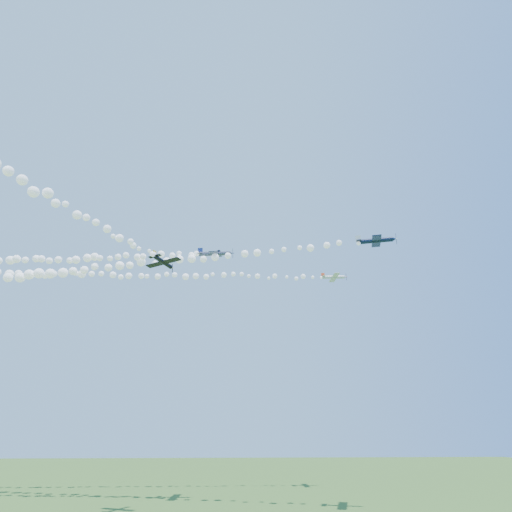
{
  "coord_description": "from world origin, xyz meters",
  "views": [
    {
      "loc": [
        0.06,
        -87.69,
        13.06
      ],
      "look_at": [
        4.41,
        -5.36,
        46.13
      ],
      "focal_mm": 30.0,
      "sensor_mm": 36.0,
      "label": 1
    }
  ],
  "objects_px": {
    "plane_navy": "(376,241)",
    "plane_black": "(163,262)",
    "plane_grey": "(216,254)",
    "plane_white": "(334,277)"
  },
  "relations": [
    {
      "from": "plane_white",
      "to": "plane_navy",
      "type": "bearing_deg",
      "value": -86.63
    },
    {
      "from": "plane_white",
      "to": "plane_grey",
      "type": "height_order",
      "value": "plane_white"
    },
    {
      "from": "plane_white",
      "to": "plane_black",
      "type": "bearing_deg",
      "value": -143.62
    },
    {
      "from": "plane_navy",
      "to": "plane_grey",
      "type": "bearing_deg",
      "value": 177.18
    },
    {
      "from": "plane_white",
      "to": "plane_grey",
      "type": "distance_m",
      "value": 33.98
    },
    {
      "from": "plane_grey",
      "to": "plane_black",
      "type": "bearing_deg",
      "value": -121.24
    },
    {
      "from": "plane_white",
      "to": "plane_grey",
      "type": "relative_size",
      "value": 0.86
    },
    {
      "from": "plane_navy",
      "to": "plane_black",
      "type": "relative_size",
      "value": 1.23
    },
    {
      "from": "plane_white",
      "to": "plane_black",
      "type": "distance_m",
      "value": 48.23
    },
    {
      "from": "plane_white",
      "to": "plane_grey",
      "type": "bearing_deg",
      "value": -150.16
    }
  ]
}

